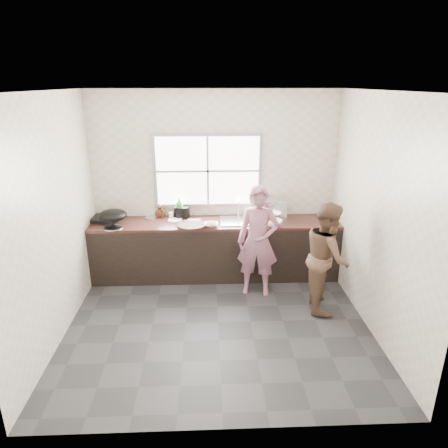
{
  "coord_description": "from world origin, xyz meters",
  "views": [
    {
      "loc": [
        -0.1,
        -4.2,
        2.78
      ],
      "look_at": [
        0.1,
        0.65,
        1.05
      ],
      "focal_mm": 32.0,
      "sensor_mm": 36.0,
      "label": 1
    }
  ],
  "objects_px": {
    "bottle_brown_tall": "(162,212)",
    "dish_rack": "(273,209)",
    "bowl_crabs": "(273,223)",
    "bottle_green": "(179,207)",
    "person_side": "(327,257)",
    "pot_lid_right": "(154,217)",
    "bowl_held": "(255,223)",
    "pot_lid_left": "(113,228)",
    "bottle_brown_short": "(159,212)",
    "burner": "(103,218)",
    "black_pot": "(182,212)",
    "wok": "(113,215)",
    "woman": "(258,245)",
    "plate_food": "(175,220)",
    "glass_jar": "(171,215)",
    "bowl_mince": "(211,225)",
    "cutting_board": "(191,225)"
  },
  "relations": [
    {
      "from": "bottle_brown_tall",
      "to": "dish_rack",
      "type": "height_order",
      "value": "dish_rack"
    },
    {
      "from": "woman",
      "to": "glass_jar",
      "type": "xyz_separation_m",
      "value": [
        -1.22,
        0.73,
        0.19
      ]
    },
    {
      "from": "black_pot",
      "to": "pot_lid_left",
      "type": "distance_m",
      "value": 1.04
    },
    {
      "from": "bowl_mince",
      "to": "bottle_brown_short",
      "type": "height_order",
      "value": "bottle_brown_short"
    },
    {
      "from": "plate_food",
      "to": "bottle_brown_tall",
      "type": "distance_m",
      "value": 0.27
    },
    {
      "from": "burner",
      "to": "woman",
      "type": "bearing_deg",
      "value": -17.33
    },
    {
      "from": "woman",
      "to": "plate_food",
      "type": "distance_m",
      "value": 1.32
    },
    {
      "from": "bowl_crabs",
      "to": "bowl_held",
      "type": "distance_m",
      "value": 0.25
    },
    {
      "from": "bowl_mince",
      "to": "plate_food",
      "type": "bearing_deg",
      "value": 153.47
    },
    {
      "from": "plate_food",
      "to": "burner",
      "type": "relative_size",
      "value": 0.54
    },
    {
      "from": "woman",
      "to": "glass_jar",
      "type": "bearing_deg",
      "value": 159.68
    },
    {
      "from": "black_pot",
      "to": "wok",
      "type": "distance_m",
      "value": 1.0
    },
    {
      "from": "wok",
      "to": "bottle_brown_short",
      "type": "bearing_deg",
      "value": 23.53
    },
    {
      "from": "bowl_mince",
      "to": "bowl_held",
      "type": "height_order",
      "value": "bowl_held"
    },
    {
      "from": "glass_jar",
      "to": "wok",
      "type": "distance_m",
      "value": 0.84
    },
    {
      "from": "person_side",
      "to": "pot_lid_right",
      "type": "xyz_separation_m",
      "value": [
        -2.31,
        1.17,
        0.16
      ]
    },
    {
      "from": "bottle_green",
      "to": "pot_lid_left",
      "type": "xyz_separation_m",
      "value": [
        -0.9,
        -0.41,
        -0.16
      ]
    },
    {
      "from": "bowl_held",
      "to": "glass_jar",
      "type": "distance_m",
      "value": 1.27
    },
    {
      "from": "cutting_board",
      "to": "wok",
      "type": "bearing_deg",
      "value": 171.69
    },
    {
      "from": "bowl_mince",
      "to": "bowl_held",
      "type": "xyz_separation_m",
      "value": [
        0.63,
        0.04,
        0.01
      ]
    },
    {
      "from": "plate_food",
      "to": "glass_jar",
      "type": "height_order",
      "value": "glass_jar"
    },
    {
      "from": "pot_lid_left",
      "to": "wok",
      "type": "bearing_deg",
      "value": 99.31
    },
    {
      "from": "cutting_board",
      "to": "bottle_brown_short",
      "type": "relative_size",
      "value": 2.5
    },
    {
      "from": "cutting_board",
      "to": "pot_lid_right",
      "type": "bearing_deg",
      "value": 144.1
    },
    {
      "from": "cutting_board",
      "to": "plate_food",
      "type": "distance_m",
      "value": 0.38
    },
    {
      "from": "bowl_held",
      "to": "pot_lid_right",
      "type": "xyz_separation_m",
      "value": [
        -1.48,
        0.37,
        -0.03
      ]
    },
    {
      "from": "person_side",
      "to": "plate_food",
      "type": "height_order",
      "value": "person_side"
    },
    {
      "from": "bowl_held",
      "to": "bottle_brown_short",
      "type": "relative_size",
      "value": 1.28
    },
    {
      "from": "woman",
      "to": "black_pot",
      "type": "bearing_deg",
      "value": 154.09
    },
    {
      "from": "bowl_held",
      "to": "black_pot",
      "type": "relative_size",
      "value": 0.88
    },
    {
      "from": "bowl_crabs",
      "to": "black_pot",
      "type": "distance_m",
      "value": 1.38
    },
    {
      "from": "woman",
      "to": "glass_jar",
      "type": "height_order",
      "value": "woman"
    },
    {
      "from": "glass_jar",
      "to": "black_pot",
      "type": "bearing_deg",
      "value": 18.24
    },
    {
      "from": "wok",
      "to": "pot_lid_right",
      "type": "relative_size",
      "value": 1.59
    },
    {
      "from": "bottle_brown_short",
      "to": "glass_jar",
      "type": "xyz_separation_m",
      "value": [
        0.18,
        -0.05,
        -0.03
      ]
    },
    {
      "from": "bottle_brown_short",
      "to": "dish_rack",
      "type": "xyz_separation_m",
      "value": [
        1.69,
        -0.13,
        0.07
      ]
    },
    {
      "from": "bottle_green",
      "to": "bottle_brown_short",
      "type": "height_order",
      "value": "bottle_green"
    },
    {
      "from": "burner",
      "to": "bowl_mince",
      "type": "bearing_deg",
      "value": -11.83
    },
    {
      "from": "bowl_crabs",
      "to": "bottle_green",
      "type": "bearing_deg",
      "value": 162.88
    },
    {
      "from": "bowl_crabs",
      "to": "bottle_brown_short",
      "type": "xyz_separation_m",
      "value": [
        -1.64,
        0.44,
        0.05
      ]
    },
    {
      "from": "pot_lid_left",
      "to": "cutting_board",
      "type": "bearing_deg",
      "value": 0.13
    },
    {
      "from": "burner",
      "to": "black_pot",
      "type": "bearing_deg",
      "value": 4.59
    },
    {
      "from": "bottle_brown_short",
      "to": "dish_rack",
      "type": "bearing_deg",
      "value": -4.55
    },
    {
      "from": "dish_rack",
      "to": "bowl_held",
      "type": "bearing_deg",
      "value": -131.61
    },
    {
      "from": "bowl_crabs",
      "to": "bowl_held",
      "type": "relative_size",
      "value": 1.06
    },
    {
      "from": "plate_food",
      "to": "bottle_brown_short",
      "type": "xyz_separation_m",
      "value": [
        -0.24,
        0.16,
        0.07
      ]
    },
    {
      "from": "bottle_brown_tall",
      "to": "bottle_brown_short",
      "type": "bearing_deg",
      "value": 180.0
    },
    {
      "from": "bowl_crabs",
      "to": "wok",
      "type": "height_order",
      "value": "wok"
    },
    {
      "from": "bowl_mince",
      "to": "bottle_green",
      "type": "relative_size",
      "value": 0.6
    },
    {
      "from": "bowl_held",
      "to": "pot_lid_left",
      "type": "relative_size",
      "value": 0.74
    }
  ]
}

